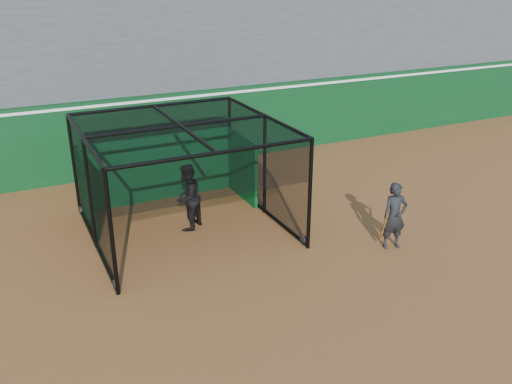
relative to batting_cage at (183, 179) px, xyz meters
name	(u,v)px	position (x,y,z in m)	size (l,w,h in m)	color
ground	(281,290)	(0.81, -3.66, -1.36)	(120.00, 120.00, 0.00)	brown
outfield_wall	(159,130)	(0.81, 4.84, -0.07)	(50.00, 0.50, 2.50)	#0A3A18
grandstand	(123,21)	(0.81, 8.61, 3.12)	(50.00, 7.85, 8.95)	#4C4C4F
batting_cage	(183,179)	(0.00, 0.00, 0.00)	(4.64, 4.70, 2.72)	black
batter	(187,197)	(0.07, -0.05, -0.49)	(0.84, 0.66, 1.73)	black
on_deck_player	(394,216)	(4.11, -3.16, -0.54)	(0.67, 0.52, 1.64)	black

